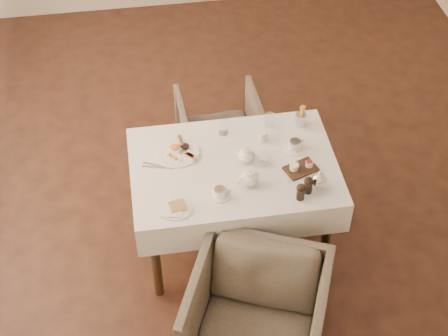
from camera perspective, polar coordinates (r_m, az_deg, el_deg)
table at (r=4.32m, az=0.80°, el=-0.86°), size 1.28×0.88×0.75m
armchair_near at (r=4.02m, az=2.70°, el=-12.47°), size 0.99×1.00×0.70m
armchair_far at (r=5.18m, az=-0.35°, el=3.16°), size 0.63×0.64×0.56m
breakfast_plate at (r=4.32m, az=-3.88°, el=1.37°), size 0.28×0.28×0.03m
side_plate at (r=3.98m, az=-4.10°, el=-3.42°), size 0.19×0.18×0.02m
teapot_centre at (r=4.22m, az=1.88°, el=1.17°), size 0.18×0.16×0.12m
teapot_front at (r=4.08m, az=2.12°, el=-0.78°), size 0.18×0.16×0.12m
creamer at (r=4.38m, az=3.23°, el=2.68°), size 0.08×0.08×0.07m
teacup_near at (r=4.03m, az=-0.34°, el=-2.08°), size 0.12×0.12×0.06m
teacup_far at (r=4.34m, az=5.94°, el=1.88°), size 0.13×0.13×0.07m
glass_left at (r=4.42m, az=-0.06°, el=3.33°), size 0.07×0.07×0.09m
glass_mid at (r=4.22m, az=3.38°, el=0.76°), size 0.08×0.08×0.09m
glass_right at (r=4.48m, az=3.82°, el=4.00°), size 0.08×0.08×0.09m
condiment_board at (r=4.22m, az=6.38°, el=0.01°), size 0.22×0.19×0.05m
pepper_mill_left at (r=4.02m, az=6.40°, el=-1.96°), size 0.06×0.06×0.12m
pepper_mill_right at (r=4.07m, az=7.03°, el=-1.41°), size 0.06×0.06×0.12m
silver_pot at (r=4.10m, az=7.91°, el=-0.93°), size 0.13×0.12×0.12m
fries_cup at (r=4.50m, az=6.41°, el=4.28°), size 0.07×0.07×0.15m
cutlery_fork at (r=4.25m, az=-5.48°, el=0.20°), size 0.19×0.09×0.00m
cutlery_knife at (r=4.24m, az=-5.54°, el=0.06°), size 0.20×0.07×0.00m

